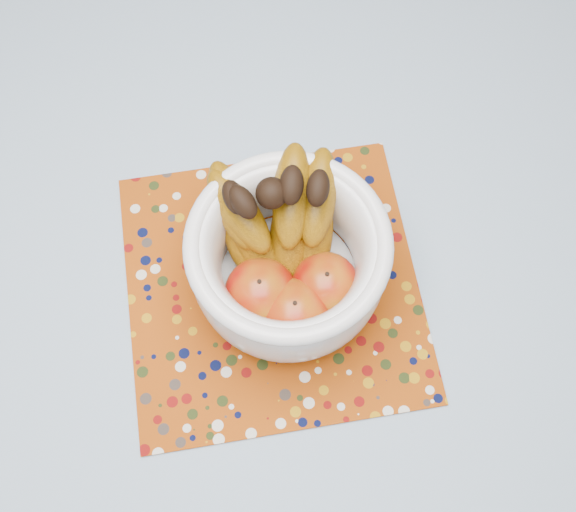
% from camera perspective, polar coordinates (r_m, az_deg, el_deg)
% --- Properties ---
extents(table, '(1.20, 1.20, 0.75)m').
position_cam_1_polar(table, '(0.97, -5.22, -0.98)').
color(table, brown).
rests_on(table, ground).
extents(tablecloth, '(1.32, 1.32, 0.01)m').
position_cam_1_polar(tablecloth, '(0.90, -5.66, 0.90)').
color(tablecloth, '#638AA5').
rests_on(tablecloth, table).
extents(placemat, '(0.41, 0.41, 0.00)m').
position_cam_1_polar(placemat, '(0.87, -1.31, -2.53)').
color(placemat, '#913907').
rests_on(placemat, tablecloth).
extents(fruit_bowl, '(0.25, 0.25, 0.19)m').
position_cam_1_polar(fruit_bowl, '(0.79, -0.63, 0.56)').
color(fruit_bowl, white).
rests_on(fruit_bowl, placemat).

